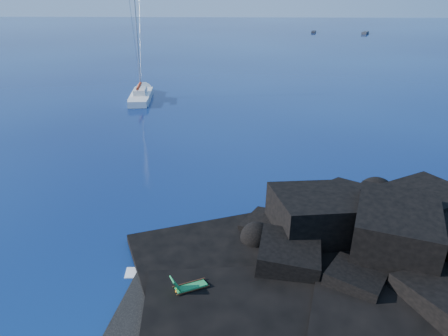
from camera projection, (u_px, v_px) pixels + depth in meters
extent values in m
plane|color=#030632|center=(117.00, 310.00, 19.80)|extent=(400.00, 400.00, 0.00)
cube|color=black|center=(216.00, 305.00, 20.11)|extent=(9.08, 6.86, 0.70)
cube|color=white|center=(181.00, 305.00, 19.54)|extent=(2.34, 1.80, 0.06)
cone|color=orange|center=(177.00, 292.00, 20.01)|extent=(0.33, 0.33, 0.49)
cube|color=black|center=(314.00, 33.00, 137.06)|extent=(2.10, 4.17, 0.53)
cube|color=#2B2C31|center=(365.00, 34.00, 133.59)|extent=(3.36, 5.05, 0.65)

